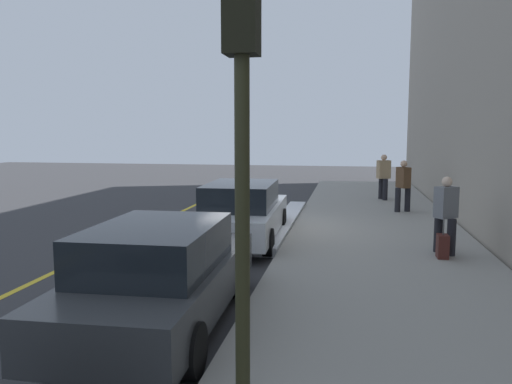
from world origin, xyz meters
The scene contains 11 objects.
ground_plane centered at (0.00, 0.00, 0.00)m, with size 56.00×56.00×0.00m, color #333335.
sidewalk centered at (0.00, -3.30, 0.07)m, with size 28.00×4.60×0.15m, color gray.
lane_stripe_centre centered at (0.00, 3.20, 0.00)m, with size 28.00×0.14×0.01m, color gold.
snow_bank_curb centered at (1.37, -0.70, 0.11)m, with size 7.54×0.56×0.22m, color white.
parked_car_charcoal centered at (-6.61, 0.07, 0.76)m, with size 4.66×1.99×1.51m.
parked_car_white centered at (-0.91, 0.11, 0.76)m, with size 4.81×2.01×1.51m.
pedestrian_grey_coat centered at (-1.93, -4.57, 1.04)m, with size 0.50×0.53×1.67m.
pedestrian_tan_coat centered at (6.84, -3.83, 1.08)m, with size 0.55×0.55×1.75m.
pedestrian_brown_coat centered at (3.88, -4.27, 1.05)m, with size 0.54×0.51×1.69m.
traffic_light_pole centered at (-9.30, -1.68, 2.82)m, with size 0.35×0.26×3.91m.
rolling_suitcase centered at (-2.34, -4.47, 0.40)m, with size 0.34×0.22×0.85m.
Camera 1 is at (-13.19, -2.51, 2.78)m, focal length 35.50 mm.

